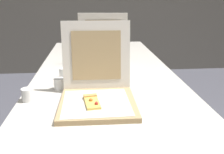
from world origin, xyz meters
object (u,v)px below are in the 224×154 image
(pizza_box_middle, at_px, (103,61))
(cup_white_mid, at_px, (64,73))
(cup_white_near_center, at_px, (59,84))
(cup_white_near_left, at_px, (28,95))
(pizza_box_front, at_px, (97,92))
(table, at_px, (106,85))
(cup_white_far, at_px, (70,59))

(pizza_box_middle, bearing_deg, cup_white_mid, -137.27)
(cup_white_mid, bearing_deg, cup_white_near_center, -91.93)
(cup_white_near_left, xyz_separation_m, cup_white_near_center, (0.13, 0.13, 0.00))
(pizza_box_middle, bearing_deg, cup_white_near_center, -118.51)
(pizza_box_front, bearing_deg, pizza_box_middle, 84.86)
(pizza_box_middle, relative_size, cup_white_mid, 6.08)
(table, height_order, pizza_box_front, pizza_box_front)
(cup_white_near_center, bearing_deg, cup_white_mid, 88.07)
(cup_white_far, bearing_deg, pizza_box_middle, -35.27)
(pizza_box_front, relative_size, cup_white_near_center, 6.35)
(pizza_box_middle, bearing_deg, table, -82.55)
(pizza_box_middle, relative_size, cup_white_near_center, 6.08)
(pizza_box_front, xyz_separation_m, cup_white_near_left, (-0.32, 0.05, -0.02))
(pizza_box_front, distance_m, cup_white_far, 0.73)
(pizza_box_front, bearing_deg, table, 80.53)
(table, relative_size, cup_white_far, 37.83)
(table, distance_m, cup_white_near_left, 0.50)
(pizza_box_front, distance_m, cup_white_near_center, 0.26)
(pizza_box_front, bearing_deg, cup_white_near_center, 137.51)
(cup_white_mid, xyz_separation_m, cup_white_far, (0.01, 0.35, 0.00))
(cup_white_mid, relative_size, cup_white_far, 1.00)
(cup_white_mid, distance_m, cup_white_near_center, 0.18)
(pizza_box_middle, distance_m, cup_white_near_left, 0.63)
(cup_white_near_left, relative_size, cup_white_far, 1.00)
(pizza_box_front, xyz_separation_m, cup_white_far, (-0.17, 0.71, -0.02))
(cup_white_mid, height_order, cup_white_far, same)
(pizza_box_middle, distance_m, cup_white_near_center, 0.44)
(pizza_box_middle, distance_m, cup_white_far, 0.28)
(table, bearing_deg, cup_white_near_left, -141.65)
(cup_white_mid, xyz_separation_m, cup_white_near_center, (-0.01, -0.18, 0.00))
(pizza_box_middle, relative_size, cup_white_far, 6.08)
(pizza_box_middle, xyz_separation_m, cup_white_mid, (-0.24, -0.18, -0.02))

